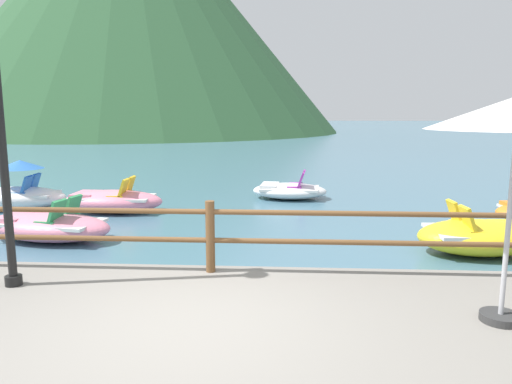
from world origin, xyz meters
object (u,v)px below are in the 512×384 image
at_px(pedal_boat_0, 289,190).
at_px(pedal_boat_3, 18,193).
at_px(pedal_boat_4, 49,226).
at_px(pedal_boat_5, 113,201).
at_px(pedal_boat_1, 479,236).

relative_size(pedal_boat_0, pedal_boat_3, 0.88).
bearing_deg(pedal_boat_3, pedal_boat_0, 15.86).
xyz_separation_m(pedal_boat_4, pedal_boat_5, (0.29, 2.72, 0.01)).
relative_size(pedal_boat_3, pedal_boat_4, 0.94).
distance_m(pedal_boat_0, pedal_boat_4, 6.82).
relative_size(pedal_boat_0, pedal_boat_4, 0.83).
distance_m(pedal_boat_3, pedal_boat_4, 3.73).
height_order(pedal_boat_0, pedal_boat_3, pedal_boat_3).
distance_m(pedal_boat_4, pedal_boat_5, 2.73).
relative_size(pedal_boat_1, pedal_boat_5, 0.89).
bearing_deg(pedal_boat_5, pedal_boat_4, -96.05).
bearing_deg(pedal_boat_3, pedal_boat_4, -52.07).
distance_m(pedal_boat_3, pedal_boat_5, 2.59).
distance_m(pedal_boat_0, pedal_boat_1, 6.30).
bearing_deg(pedal_boat_1, pedal_boat_0, 121.79).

